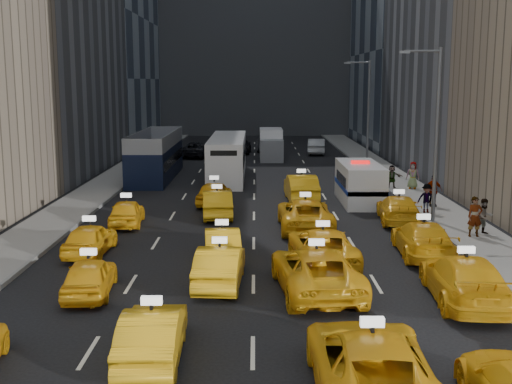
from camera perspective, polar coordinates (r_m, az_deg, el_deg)
ground at (r=21.83m, az=-0.25°, el=-9.80°), size 160.00×160.00×0.00m
sidewalk_west at (r=47.32m, az=-12.98°, el=0.77°), size 3.00×90.00×0.15m
sidewalk_east at (r=47.30m, az=12.67°, el=0.78°), size 3.00×90.00×0.15m
curb_west at (r=47.02m, az=-11.26°, el=0.79°), size 0.15×90.00×0.18m
curb_east at (r=46.99m, az=10.95°, el=0.80°), size 0.15×90.00×0.18m
streetlight_near at (r=33.89m, az=15.60°, el=5.40°), size 2.15×0.22×9.00m
streetlight_far at (r=53.39m, az=9.83°, el=7.11°), size 2.15×0.22×9.00m
taxi_1 at (r=17.61m, az=-9.18°, el=-12.38°), size 1.65×4.40×1.43m
taxi_2 at (r=15.67m, az=10.17°, el=-14.88°), size 2.89×6.03×1.66m
taxi_4 at (r=23.13m, az=-14.58°, el=-7.27°), size 1.88×3.99×1.32m
taxi_5 at (r=23.41m, az=-3.23°, el=-6.55°), size 1.77×4.53×1.47m
taxi_6 at (r=22.69m, az=5.37°, el=-6.95°), size 3.21×5.98×1.60m
taxi_7 at (r=22.73m, az=18.05°, el=-7.38°), size 2.60×5.63×1.60m
taxi_8 at (r=28.37m, az=-14.54°, el=-4.06°), size 1.78×4.03×1.35m
taxi_9 at (r=26.85m, az=-3.03°, el=-4.55°), size 1.78×4.18×1.34m
taxi_10 at (r=26.19m, az=5.93°, el=-4.83°), size 2.70×5.36×1.45m
taxi_11 at (r=28.07m, az=14.60°, el=-4.06°), size 2.35×5.23×1.49m
taxi_12 at (r=33.61m, az=-11.43°, el=-1.78°), size 1.88×4.06×1.35m
taxi_13 at (r=34.99m, az=-3.47°, el=-1.05°), size 1.94×4.59×1.47m
taxi_14 at (r=32.14m, az=4.39°, el=-1.96°), size 2.62×5.60×1.55m
taxi_15 at (r=34.41m, az=12.55°, el=-1.49°), size 2.48×5.07×1.42m
taxi_16 at (r=38.38m, az=-3.73°, el=-0.10°), size 2.23×4.39×1.43m
taxi_17 at (r=39.69m, az=4.04°, el=0.39°), size 1.98×5.11×1.66m
nypd_van at (r=39.52m, az=9.21°, el=0.74°), size 2.59×6.10×2.58m
double_decker at (r=49.57m, az=-8.88°, el=3.23°), size 3.87×12.13×3.47m
city_bus at (r=48.89m, az=-2.54°, el=3.06°), size 2.78×12.27×3.16m
box_truck at (r=60.83m, az=1.35°, el=4.24°), size 2.84×6.40×2.83m
misc_car_0 at (r=48.43m, az=8.14°, el=1.85°), size 1.73×4.20×1.35m
misc_car_1 at (r=62.81m, az=-5.35°, el=3.77°), size 2.87×5.43×1.46m
misc_car_2 at (r=68.13m, az=1.04°, el=4.38°), size 2.41×5.80×1.67m
misc_car_3 at (r=65.66m, az=-1.35°, el=4.14°), size 2.13×4.78×1.60m
misc_car_4 at (r=65.39m, az=5.37°, el=4.07°), size 2.11×4.94×1.58m
pedestrian_0 at (r=31.57m, az=18.88°, el=-2.09°), size 0.70×0.47×1.89m
pedestrian_1 at (r=32.27m, az=19.65°, el=-2.06°), size 0.92×0.66×1.70m
pedestrian_2 at (r=36.58m, az=14.93°, el=-0.55°), size 1.04×0.43×1.60m
pedestrian_3 at (r=38.50m, az=15.46°, el=0.13°), size 1.09×0.50×1.85m
pedestrian_4 at (r=44.53m, az=13.77°, el=1.46°), size 1.00×0.74×1.82m
pedestrian_5 at (r=44.63m, az=11.98°, el=1.37°), size 1.47×0.58×1.54m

